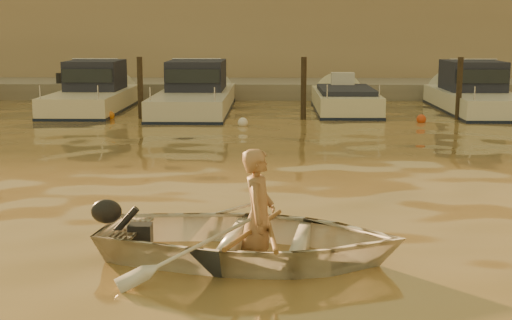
{
  "coord_description": "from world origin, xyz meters",
  "views": [
    {
      "loc": [
        -1.23,
        -9.25,
        2.97
      ],
      "look_at": [
        -1.49,
        2.55,
        0.75
      ],
      "focal_mm": 50.0,
      "sensor_mm": 36.0,
      "label": 1
    }
  ],
  "objects_px": {
    "moored_boat_2": "(195,93)",
    "moored_boat_4": "(477,94)",
    "moored_boat_1": "(92,93)",
    "moored_boat_3": "(345,105)",
    "person": "(259,217)",
    "dinghy": "(251,239)",
    "waterfront_building": "(296,38)"
  },
  "relations": [
    {
      "from": "moored_boat_2",
      "to": "moored_boat_4",
      "type": "relative_size",
      "value": 1.13
    },
    {
      "from": "moored_boat_1",
      "to": "moored_boat_3",
      "type": "distance_m",
      "value": 9.02
    },
    {
      "from": "person",
      "to": "moored_boat_2",
      "type": "distance_m",
      "value": 16.66
    },
    {
      "from": "person",
      "to": "moored_boat_1",
      "type": "distance_m",
      "value": 17.61
    },
    {
      "from": "dinghy",
      "to": "person",
      "type": "relative_size",
      "value": 2.22
    },
    {
      "from": "person",
      "to": "moored_boat_3",
      "type": "relative_size",
      "value": 0.29
    },
    {
      "from": "moored_boat_1",
      "to": "waterfront_building",
      "type": "xyz_separation_m",
      "value": [
        7.64,
        11.0,
        1.77
      ]
    },
    {
      "from": "dinghy",
      "to": "moored_boat_2",
      "type": "relative_size",
      "value": 0.48
    },
    {
      "from": "person",
      "to": "moored_boat_2",
      "type": "xyz_separation_m",
      "value": [
        -2.57,
        16.46,
        0.04
      ]
    },
    {
      "from": "moored_boat_2",
      "to": "waterfront_building",
      "type": "relative_size",
      "value": 0.18
    },
    {
      "from": "moored_boat_2",
      "to": "person",
      "type": "bearing_deg",
      "value": -81.13
    },
    {
      "from": "waterfront_building",
      "to": "moored_boat_1",
      "type": "bearing_deg",
      "value": -124.78
    },
    {
      "from": "moored_boat_4",
      "to": "dinghy",
      "type": "bearing_deg",
      "value": -114.47
    },
    {
      "from": "moored_boat_1",
      "to": "moored_boat_4",
      "type": "xyz_separation_m",
      "value": [
        13.63,
        0.0,
        0.0
      ]
    },
    {
      "from": "moored_boat_4",
      "to": "waterfront_building",
      "type": "bearing_deg",
      "value": 118.59
    },
    {
      "from": "person",
      "to": "dinghy",
      "type": "bearing_deg",
      "value": 90.0
    },
    {
      "from": "person",
      "to": "moored_boat_1",
      "type": "xyz_separation_m",
      "value": [
        -6.25,
        16.46,
        0.04
      ]
    },
    {
      "from": "moored_boat_2",
      "to": "moored_boat_3",
      "type": "xyz_separation_m",
      "value": [
        5.33,
        0.0,
        -0.4
      ]
    },
    {
      "from": "dinghy",
      "to": "moored_boat_1",
      "type": "height_order",
      "value": "moored_boat_1"
    },
    {
      "from": "person",
      "to": "waterfront_building",
      "type": "bearing_deg",
      "value": 5.26
    },
    {
      "from": "moored_boat_1",
      "to": "moored_boat_2",
      "type": "distance_m",
      "value": 3.68
    },
    {
      "from": "moored_boat_1",
      "to": "waterfront_building",
      "type": "relative_size",
      "value": 0.15
    },
    {
      "from": "waterfront_building",
      "to": "person",
      "type": "bearing_deg",
      "value": -92.9
    },
    {
      "from": "moored_boat_2",
      "to": "moored_boat_3",
      "type": "distance_m",
      "value": 5.35
    },
    {
      "from": "dinghy",
      "to": "moored_boat_3",
      "type": "relative_size",
      "value": 0.65
    },
    {
      "from": "dinghy",
      "to": "moored_boat_1",
      "type": "xyz_separation_m",
      "value": [
        -6.15,
        16.45,
        0.34
      ]
    },
    {
      "from": "waterfront_building",
      "to": "dinghy",
      "type": "bearing_deg",
      "value": -93.11
    },
    {
      "from": "dinghy",
      "to": "moored_boat_4",
      "type": "height_order",
      "value": "moored_boat_4"
    },
    {
      "from": "moored_boat_1",
      "to": "dinghy",
      "type": "bearing_deg",
      "value": -69.51
    },
    {
      "from": "moored_boat_1",
      "to": "moored_boat_2",
      "type": "height_order",
      "value": "same"
    },
    {
      "from": "waterfront_building",
      "to": "moored_boat_3",
      "type": "bearing_deg",
      "value": -82.9
    },
    {
      "from": "moored_boat_1",
      "to": "moored_boat_4",
      "type": "bearing_deg",
      "value": 0.0
    }
  ]
}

